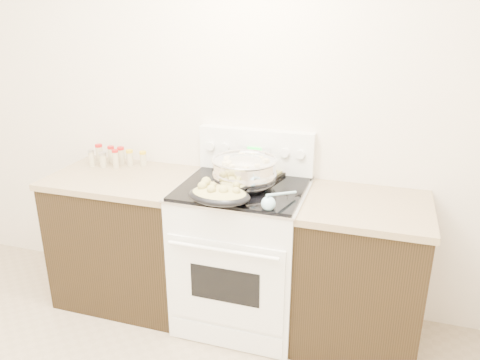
% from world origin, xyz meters
% --- Properties ---
extents(counter_left, '(0.93, 0.67, 0.92)m').
position_xyz_m(counter_left, '(-0.48, 1.43, 0.46)').
color(counter_left, black).
rests_on(counter_left, ground).
extents(counter_right, '(0.73, 0.67, 0.92)m').
position_xyz_m(counter_right, '(1.08, 1.43, 0.46)').
color(counter_right, black).
rests_on(counter_right, ground).
extents(kitchen_range, '(0.78, 0.73, 1.22)m').
position_xyz_m(kitchen_range, '(0.35, 1.42, 0.49)').
color(kitchen_range, white).
rests_on(kitchen_range, ground).
extents(mixing_bowl, '(0.41, 0.41, 0.23)m').
position_xyz_m(mixing_bowl, '(0.36, 1.41, 1.03)').
color(mixing_bowl, silver).
rests_on(mixing_bowl, kitchen_range).
extents(roasting_pan, '(0.37, 0.27, 0.11)m').
position_xyz_m(roasting_pan, '(0.30, 1.14, 0.99)').
color(roasting_pan, black).
rests_on(roasting_pan, kitchen_range).
extents(baking_sheet, '(0.51, 0.41, 0.06)m').
position_xyz_m(baking_sheet, '(0.33, 1.70, 0.96)').
color(baking_sheet, black).
rests_on(baking_sheet, kitchen_range).
extents(wooden_spoon, '(0.10, 0.27, 0.04)m').
position_xyz_m(wooden_spoon, '(0.17, 1.21, 0.95)').
color(wooden_spoon, tan).
rests_on(wooden_spoon, kitchen_range).
extents(blue_ladle, '(0.15, 0.25, 0.10)m').
position_xyz_m(blue_ladle, '(0.59, 1.15, 0.98)').
color(blue_ladle, '#98CBE3').
rests_on(blue_ladle, kitchen_range).
extents(spice_jars, '(0.40, 0.15, 0.13)m').
position_xyz_m(spice_jars, '(-0.64, 1.60, 0.98)').
color(spice_jars, '#BFB28C').
rests_on(spice_jars, counter_left).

